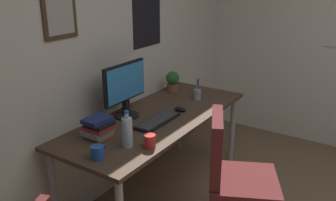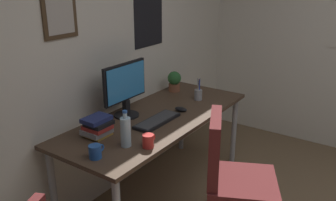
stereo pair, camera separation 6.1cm
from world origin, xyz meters
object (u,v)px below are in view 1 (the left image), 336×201
object	(u,v)px
computer_mouse	(181,109)
water_bottle	(127,132)
monitor	(125,88)
book_stack_left	(98,127)
coffee_mug_far	(98,152)
pen_cup	(197,94)
coffee_mug_near	(150,141)
potted_plant	(173,81)
office_chair	(233,174)
keyboard	(157,121)

from	to	relation	value
computer_mouse	water_bottle	xyz separation A→B (m)	(-0.74, -0.04, 0.09)
monitor	water_bottle	size ratio (longest dim) A/B	1.82
monitor	book_stack_left	size ratio (longest dim) A/B	2.41
coffee_mug_far	pen_cup	xyz separation A→B (m)	(1.30, 0.02, 0.01)
coffee_mug_near	potted_plant	bearing A→B (deg)	25.53
computer_mouse	book_stack_left	world-z (taller)	book_stack_left
office_chair	monitor	world-z (taller)	monitor
keyboard	potted_plant	size ratio (longest dim) A/B	2.21
water_bottle	book_stack_left	bearing A→B (deg)	89.02
keyboard	computer_mouse	world-z (taller)	computer_mouse
monitor	keyboard	xyz separation A→B (m)	(0.03, -0.28, -0.23)
computer_mouse	book_stack_left	size ratio (longest dim) A/B	0.58
keyboard	water_bottle	world-z (taller)	water_bottle
monitor	potted_plant	xyz separation A→B (m)	(0.75, 0.04, -0.13)
pen_cup	book_stack_left	xyz separation A→B (m)	(-1.06, 0.20, 0.02)
pen_cup	computer_mouse	bearing A→B (deg)	-175.35
office_chair	coffee_mug_near	distance (m)	0.62
computer_mouse	coffee_mug_near	xyz separation A→B (m)	(-0.67, -0.17, 0.03)
keyboard	pen_cup	distance (m)	0.63
computer_mouse	coffee_mug_near	size ratio (longest dim) A/B	0.96
water_bottle	potted_plant	xyz separation A→B (m)	(1.16, 0.39, -0.00)
book_stack_left	potted_plant	bearing A→B (deg)	5.87
monitor	office_chair	bearing A→B (deg)	-90.93
coffee_mug_near	office_chair	bearing A→B (deg)	-55.37
water_bottle	coffee_mug_near	distance (m)	0.16
keyboard	monitor	bearing A→B (deg)	97.07
monitor	book_stack_left	world-z (taller)	monitor
computer_mouse	coffee_mug_near	bearing A→B (deg)	-165.49
office_chair	coffee_mug_near	world-z (taller)	office_chair
coffee_mug_far	book_stack_left	world-z (taller)	book_stack_left
computer_mouse	book_stack_left	xyz separation A→B (m)	(-0.73, 0.23, 0.05)
computer_mouse	potted_plant	bearing A→B (deg)	39.64
keyboard	pen_cup	bearing A→B (deg)	0.14
office_chair	keyboard	xyz separation A→B (m)	(0.05, 0.66, 0.22)
office_chair	computer_mouse	world-z (taller)	office_chair
monitor	water_bottle	world-z (taller)	monitor
office_chair	water_bottle	world-z (taller)	water_bottle
coffee_mug_far	water_bottle	bearing A→B (deg)	-11.84
computer_mouse	coffee_mug_far	world-z (taller)	coffee_mug_far
keyboard	coffee_mug_far	distance (m)	0.67
water_bottle	pen_cup	distance (m)	1.07
water_bottle	coffee_mug_near	world-z (taller)	water_bottle
keyboard	potted_plant	bearing A→B (deg)	24.08
potted_plant	pen_cup	bearing A→B (deg)	-105.35
water_bottle	coffee_mug_far	bearing A→B (deg)	168.16
coffee_mug_near	potted_plant	distance (m)	1.21
monitor	pen_cup	bearing A→B (deg)	-22.88
book_stack_left	keyboard	bearing A→B (deg)	-24.93
coffee_mug_far	pen_cup	bearing A→B (deg)	0.83
coffee_mug_near	pen_cup	size ratio (longest dim) A/B	0.57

